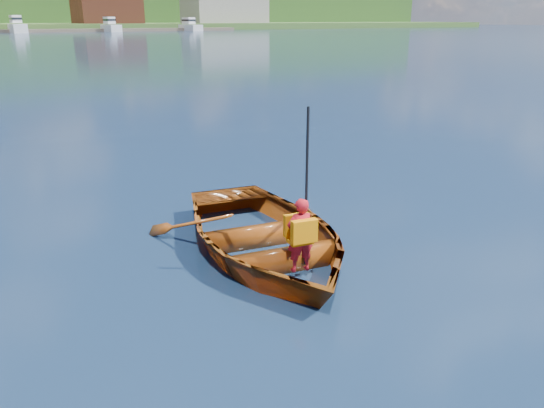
% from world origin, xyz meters
% --- Properties ---
extents(ground, '(600.00, 600.00, 0.00)m').
position_xyz_m(ground, '(0.00, 0.00, 0.00)').
color(ground, '#152B43').
rests_on(ground, ground).
extents(rowboat, '(3.60, 4.55, 0.85)m').
position_xyz_m(rowboat, '(0.45, -0.21, 0.27)').
color(rowboat, brown).
rests_on(rowboat, ground).
extents(child_paddler, '(0.40, 0.38, 2.12)m').
position_xyz_m(child_paddler, '(0.45, -1.12, 0.63)').
color(child_paddler, red).
rests_on(child_paddler, ground).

